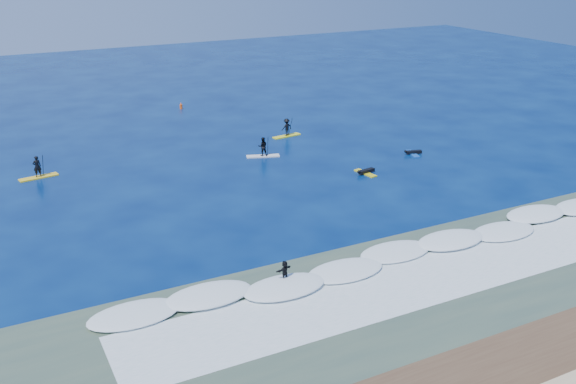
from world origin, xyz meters
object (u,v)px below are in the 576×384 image
prone_paddler_near (366,172)px  prone_paddler_far (413,153)px  sup_paddler_center (263,148)px  sup_paddler_left (38,170)px  marker_buoy (181,106)px  wave_surfer (285,272)px  sup_paddler_right (287,128)px

prone_paddler_near → prone_paddler_far: 7.07m
sup_paddler_center → sup_paddler_left: bearing=-171.4°
prone_paddler_far → marker_buoy: 28.70m
prone_paddler_far → marker_buoy: bearing=42.4°
prone_paddler_far → sup_paddler_left: bearing=89.1°
prone_paddler_far → marker_buoy: marker_buoy is taller
sup_paddler_left → wave_surfer: 26.30m
sup_paddler_left → wave_surfer: bearing=-76.8°
wave_surfer → prone_paddler_near: bearing=27.3°
prone_paddler_near → sup_paddler_left: bearing=56.2°
prone_paddler_far → wave_surfer: (-20.72, -15.59, 0.57)m
sup_paddler_center → prone_paddler_near: bearing=-36.0°
sup_paddler_center → wave_surfer: 22.72m
prone_paddler_near → sup_paddler_right: bearing=-4.9°
sup_paddler_center → marker_buoy: size_ratio=3.90×
sup_paddler_left → prone_paddler_near: (24.03, -11.17, -0.51)m
sup_paddler_left → prone_paddler_near: sup_paddler_left is taller
sup_paddler_center → prone_paddler_far: bearing=-5.5°
prone_paddler_far → wave_surfer: bearing=142.0°
sup_paddler_center → marker_buoy: (-0.98, 19.98, -0.43)m
prone_paddler_near → marker_buoy: size_ratio=2.94×
sup_paddler_right → wave_surfer: sup_paddler_right is taller
sup_paddler_center → wave_surfer: (-8.47, -21.08, -0.05)m
sup_paddler_left → sup_paddler_right: sup_paddler_left is taller
prone_paddler_far → marker_buoy: size_ratio=2.78×
sup_paddler_center → prone_paddler_near: size_ratio=1.33×
sup_paddler_left → sup_paddler_right: size_ratio=1.04×
sup_paddler_left → sup_paddler_right: (23.16, 1.41, 0.14)m
wave_surfer → marker_buoy: (7.50, 41.06, -0.38)m
sup_paddler_left → sup_paddler_center: (18.42, -3.27, 0.10)m
prone_paddler_far → sup_paddler_center: bearing=80.9°
sup_paddler_center → marker_buoy: bearing=111.4°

